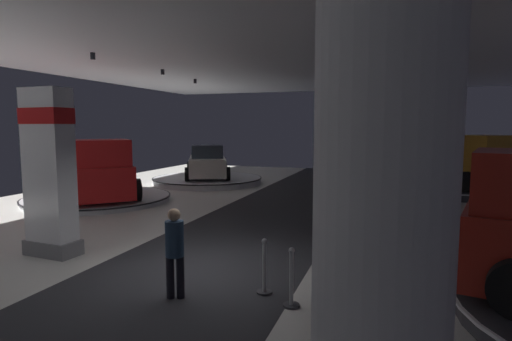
% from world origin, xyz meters
% --- Properties ---
extents(ground, '(24.00, 44.00, 0.06)m').
position_xyz_m(ground, '(0.00, 0.00, -0.02)').
color(ground, silver).
extents(column_right, '(1.18, 1.18, 5.50)m').
position_xyz_m(column_right, '(3.76, -3.99, 2.75)').
color(column_right, silver).
rests_on(column_right, ground).
extents(brand_sign_pylon, '(1.31, 0.74, 3.85)m').
position_xyz_m(brand_sign_pylon, '(-3.68, -0.12, 2.00)').
color(brand_sign_pylon, slate).
rests_on(brand_sign_pylon, ground).
extents(display_platform_far_right, '(5.68, 5.68, 0.33)m').
position_xyz_m(display_platform_far_right, '(6.24, 13.09, 0.19)').
color(display_platform_far_right, '#333338').
rests_on(display_platform_far_right, ground).
extents(pickup_truck_far_right, '(5.09, 5.36, 2.30)m').
position_xyz_m(pickup_truck_far_right, '(6.45, 12.85, 1.27)').
color(pickup_truck_far_right, '#B77519').
rests_on(pickup_truck_far_right, display_platform_far_right).
extents(display_platform_mid_left, '(5.68, 5.68, 0.22)m').
position_xyz_m(display_platform_mid_left, '(-7.38, 5.98, 0.13)').
color(display_platform_mid_left, silver).
rests_on(display_platform_mid_left, ground).
extents(pickup_truck_mid_left, '(5.22, 5.25, 2.30)m').
position_xyz_m(pickup_truck_mid_left, '(-7.16, 5.75, 1.16)').
color(pickup_truck_mid_left, red).
rests_on(pickup_truck_mid_left, display_platform_mid_left).
extents(display_platform_far_left, '(5.74, 5.74, 0.32)m').
position_xyz_m(display_platform_far_left, '(-5.53, 12.28, 0.18)').
color(display_platform_far_left, silver).
rests_on(display_platform_far_left, ground).
extents(display_car_far_left, '(3.53, 4.57, 1.71)m').
position_xyz_m(display_car_far_left, '(-5.52, 12.25, 1.09)').
color(display_car_far_left, silver).
rests_on(display_car_far_left, display_platform_far_left).
extents(visitor_walking_near, '(0.32, 0.32, 1.59)m').
position_xyz_m(visitor_walking_near, '(0.28, -1.42, 0.91)').
color(visitor_walking_near, black).
rests_on(visitor_walking_near, ground).
extents(stanchion_a, '(0.28, 0.28, 1.01)m').
position_xyz_m(stanchion_a, '(1.69, -0.74, 0.37)').
color(stanchion_a, '#333338').
rests_on(stanchion_a, ground).
extents(stanchion_b, '(0.28, 0.28, 1.01)m').
position_xyz_m(stanchion_b, '(3.79, 3.31, 0.37)').
color(stanchion_b, '#333338').
rests_on(stanchion_b, ground).
extents(stanchion_c, '(0.28, 0.28, 1.01)m').
position_xyz_m(stanchion_c, '(2.28, -1.12, 0.37)').
color(stanchion_c, '#333338').
rests_on(stanchion_c, ground).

